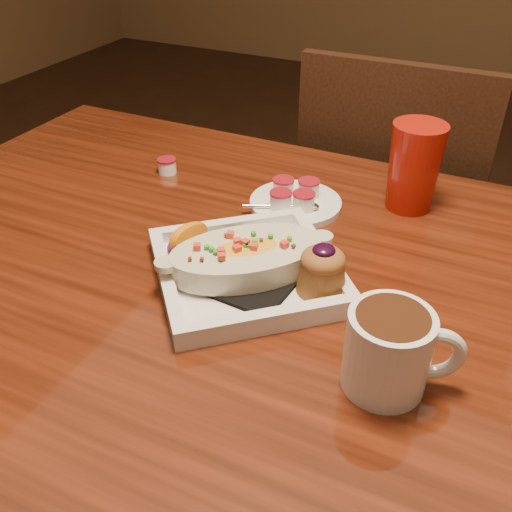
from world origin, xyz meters
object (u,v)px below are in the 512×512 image
at_px(red_tumbler, 414,167).
at_px(plate, 254,263).
at_px(table, 294,338).
at_px(saucer, 294,200).
at_px(coffee_mug, 391,348).
at_px(chair_far, 389,224).

bearing_deg(red_tumbler, plate, -115.89).
height_order(table, red_tumbler, red_tumbler).
bearing_deg(saucer, coffee_mug, -52.89).
bearing_deg(saucer, table, -66.55).
distance_m(chair_far, saucer, 0.50).
distance_m(table, saucer, 0.25).
height_order(chair_far, plate, chair_far).
relative_size(table, plate, 4.32).
relative_size(chair_far, saucer, 5.87).
height_order(table, coffee_mug, coffee_mug).
bearing_deg(table, coffee_mug, -37.50).
relative_size(table, saucer, 9.48).
height_order(plate, coffee_mug, coffee_mug).
bearing_deg(chair_far, saucer, 78.00).
relative_size(coffee_mug, saucer, 0.82).
bearing_deg(red_tumbler, coffee_mug, -80.12).
bearing_deg(table, red_tumbler, 73.62).
xyz_separation_m(coffee_mug, red_tumbler, (-0.07, 0.42, 0.02)).
height_order(coffee_mug, red_tumbler, red_tumbler).
height_order(table, saucer, saucer).
xyz_separation_m(plate, red_tumbler, (0.15, 0.31, 0.05)).
bearing_deg(saucer, red_tumbler, 26.44).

